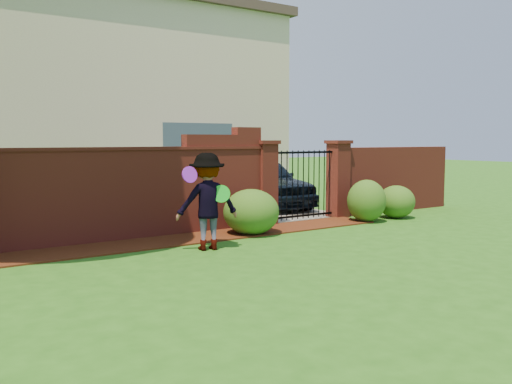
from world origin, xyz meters
TOP-DOWN VIEW (x-y plane):
  - ground at (0.00, 0.00)m, footprint 80.00×80.00m
  - mulch_bed at (-0.95, 3.34)m, footprint 11.10×1.08m
  - brick_wall at (-2.01, 4.00)m, footprint 8.70×0.31m
  - brick_wall_return at (6.60, 4.00)m, footprint 4.00×0.25m
  - pillar_left at (2.40, 4.00)m, footprint 0.50×0.50m
  - pillar_right at (4.60, 4.00)m, footprint 0.50×0.50m
  - iron_gate at (3.50, 4.00)m, footprint 1.78×0.03m
  - driveway at (3.50, 8.00)m, footprint 3.20×8.00m
  - house at (1.00, 12.00)m, footprint 12.40×6.40m
  - car at (4.17, 6.52)m, footprint 2.17×4.34m
  - shrub_left at (1.42, 3.11)m, footprint 1.12×1.12m
  - shrub_middle at (4.57, 3.01)m, footprint 0.89×0.89m
  - shrub_right at (5.62, 3.04)m, footprint 0.89×0.89m
  - man at (-0.06, 2.27)m, footprint 1.21×0.88m
  - frisbee_purple at (-0.44, 2.19)m, footprint 0.28×0.09m
  - frisbee_green at (0.10, 2.08)m, footprint 0.29×0.23m

SIDE VIEW (x-z plane):
  - ground at x=0.00m, z-range -0.01..0.00m
  - driveway at x=3.50m, z-range 0.00..0.01m
  - mulch_bed at x=-0.95m, z-range 0.00..0.03m
  - shrub_right at x=5.62m, z-range 0.00..0.79m
  - shrub_left at x=1.42m, z-range 0.00..0.92m
  - shrub_middle at x=4.57m, z-range 0.00..0.98m
  - car at x=4.17m, z-range 0.00..1.42m
  - man at x=-0.06m, z-range 0.00..1.67m
  - brick_wall_return at x=6.60m, z-range 0.00..1.70m
  - iron_gate at x=3.50m, z-range 0.05..1.65m
  - brick_wall at x=-2.01m, z-range -0.15..2.01m
  - pillar_left at x=2.40m, z-range 0.02..1.90m
  - pillar_right at x=4.60m, z-range 0.02..1.90m
  - frisbee_green at x=0.10m, z-range 0.83..1.13m
  - frisbee_purple at x=-0.44m, z-range 1.18..1.46m
  - house at x=1.00m, z-range 0.01..6.31m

